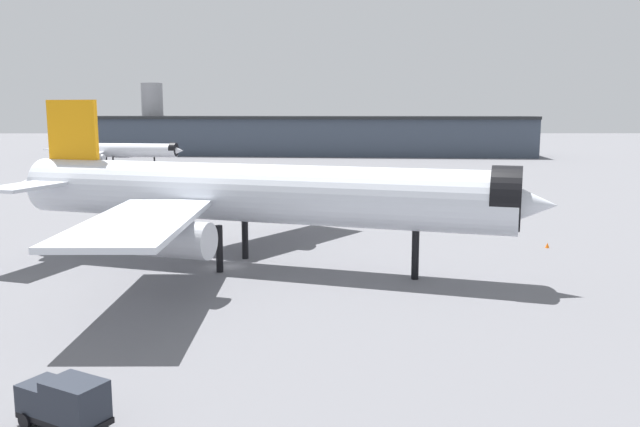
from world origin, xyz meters
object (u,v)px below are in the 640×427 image
airliner_far_taxiway (114,150)px  airliner_near_gate (252,194)px  service_truck_front (65,402)px  traffic_cone_near_nose (547,245)px

airliner_far_taxiway → airliner_near_gate: bearing=-58.2°
airliner_far_taxiway → service_truck_front: bearing=-65.1°
airliner_far_taxiway → service_truck_front: 180.11m
airliner_near_gate → airliner_far_taxiway: 145.84m
airliner_far_taxiway → traffic_cone_near_nose: (94.98, -124.04, -5.11)m
service_truck_front → traffic_cone_near_nose: 66.42m
service_truck_front → traffic_cone_near_nose: size_ratio=8.52×
airliner_far_taxiway → service_truck_front: (50.06, -172.97, -3.86)m
service_truck_front → traffic_cone_near_nose: service_truck_front is taller
traffic_cone_near_nose → airliner_near_gate: bearing=-165.0°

